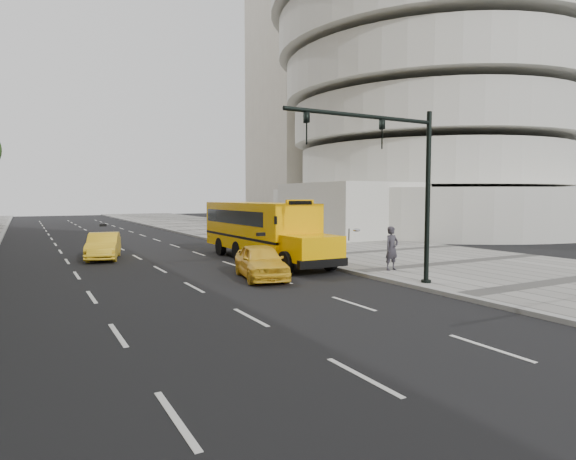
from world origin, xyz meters
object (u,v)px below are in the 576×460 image
taxi_far (104,246)px  school_bus (260,226)px  taxi_near (261,261)px  traffic_signal (399,175)px  pedestrian (392,248)px

taxi_far → school_bus: bearing=-16.8°
taxi_near → traffic_signal: 6.50m
taxi_near → traffic_signal: size_ratio=0.64×
pedestrian → traffic_signal: bearing=-132.4°
school_bus → taxi_near: bearing=-115.3°
taxi_far → pedestrian: (10.18, -11.10, 0.40)m
taxi_near → taxi_far: bearing=128.9°
traffic_signal → taxi_far: bearing=119.4°
taxi_near → school_bus: bearing=77.2°
school_bus → taxi_far: school_bus is taller
school_bus → pedestrian: 7.56m
school_bus → taxi_far: (-7.21, 4.18, -1.06)m
taxi_far → pedestrian: size_ratio=2.25×
traffic_signal → school_bus: bearing=94.0°
pedestrian → traffic_signal: traffic_signal is taller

